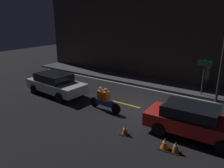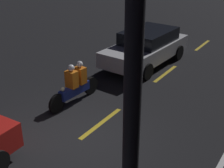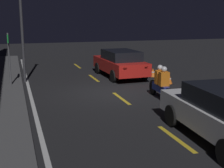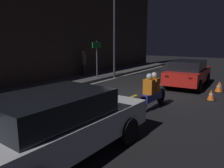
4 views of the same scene
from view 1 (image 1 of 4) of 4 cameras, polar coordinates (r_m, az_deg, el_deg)
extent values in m
plane|color=black|center=(13.35, 7.38, -6.22)|extent=(56.00, 56.00, 0.00)
cube|color=#4C4C4F|center=(17.54, 14.82, -0.60)|extent=(28.00, 2.25, 0.14)
cube|color=#382D28|center=(18.02, 17.20, 11.71)|extent=(28.00, 0.30, 7.54)
cube|color=gold|center=(19.71, -19.27, 0.76)|extent=(2.00, 0.14, 0.01)
cube|color=gold|center=(16.41, -9.87, -1.77)|extent=(2.00, 0.14, 0.01)
cube|color=gold|center=(13.79, 3.69, -5.29)|extent=(2.00, 0.14, 0.01)
cube|color=gold|center=(12.32, 22.14, -9.53)|extent=(2.00, 0.14, 0.01)
cube|color=silver|center=(16.34, 13.10, -2.05)|extent=(25.20, 0.14, 0.01)
cube|color=silver|center=(15.79, -14.33, -0.39)|extent=(4.55, 2.07, 0.62)
cube|color=black|center=(15.80, -14.99, 1.74)|extent=(2.54, 1.79, 0.53)
cube|color=red|center=(17.80, -17.28, 1.88)|extent=(0.07, 0.20, 0.10)
cube|color=red|center=(17.17, -20.53, 1.00)|extent=(0.07, 0.20, 0.10)
cylinder|color=black|center=(15.44, -8.41, -1.64)|extent=(0.67, 0.21, 0.66)
cylinder|color=black|center=(14.32, -13.62, -3.48)|extent=(0.67, 0.21, 0.66)
cylinder|color=black|center=(17.46, -14.77, 0.21)|extent=(0.67, 0.21, 0.66)
cylinder|color=black|center=(16.48, -19.72, -1.27)|extent=(0.67, 0.21, 0.66)
cube|color=red|center=(10.73, 20.65, -9.61)|extent=(4.39, 1.91, 0.65)
cube|color=black|center=(10.53, 19.84, -6.57)|extent=(2.44, 1.66, 0.51)
cube|color=red|center=(11.68, 11.11, -5.64)|extent=(0.07, 0.20, 0.10)
cube|color=red|center=(10.72, 8.81, -7.69)|extent=(0.07, 0.20, 0.10)
cylinder|color=black|center=(10.00, 27.05, -14.65)|extent=(0.65, 0.20, 0.64)
cylinder|color=black|center=(11.89, 15.06, -8.07)|extent=(0.65, 0.20, 0.64)
cylinder|color=black|center=(10.44, 12.08, -11.59)|extent=(0.65, 0.20, 0.64)
cylinder|color=black|center=(12.38, 1.01, -6.44)|extent=(0.63, 0.11, 0.62)
cylinder|color=black|center=(13.34, -4.60, -4.69)|extent=(0.63, 0.13, 0.62)
cube|color=navy|center=(12.78, -1.91, -4.92)|extent=(1.26, 0.31, 0.30)
sphere|color=#F2EABF|center=(12.39, -0.04, -4.51)|extent=(0.14, 0.14, 0.14)
cube|color=orange|center=(12.57, -1.58, -3.23)|extent=(0.30, 0.37, 0.55)
sphere|color=silver|center=(12.44, -1.59, -1.57)|extent=(0.22, 0.22, 0.22)
cube|color=orange|center=(12.81, -2.96, -2.84)|extent=(0.30, 0.37, 0.55)
sphere|color=silver|center=(12.68, -2.99, -1.21)|extent=(0.22, 0.22, 0.22)
cube|color=black|center=(10.50, 3.38, -12.93)|extent=(0.40, 0.40, 0.03)
cone|color=orange|center=(10.38, 3.40, -11.77)|extent=(0.31, 0.31, 0.46)
cylinder|color=white|center=(10.37, 3.41, -11.66)|extent=(0.17, 0.17, 0.05)
cube|color=black|center=(9.77, 13.56, -15.99)|extent=(0.48, 0.48, 0.03)
cone|color=orange|center=(9.63, 13.67, -14.75)|extent=(0.37, 0.37, 0.47)
cylinder|color=white|center=(9.62, 13.68, -14.63)|extent=(0.20, 0.20, 0.06)
cube|color=black|center=(9.66, 16.18, -16.62)|extent=(0.41, 0.41, 0.03)
cone|color=orange|center=(9.53, 16.30, -15.42)|extent=(0.31, 0.31, 0.45)
cylinder|color=white|center=(9.52, 16.32, -15.30)|extent=(0.17, 0.17, 0.05)
cylinder|color=black|center=(17.35, 23.45, -0.07)|extent=(0.28, 0.28, 0.79)
cylinder|color=#594C47|center=(17.15, 23.74, 2.31)|extent=(0.34, 0.34, 0.70)
sphere|color=tan|center=(17.05, 23.93, 3.83)|extent=(0.23, 0.23, 0.23)
cylinder|color=#4C4C51|center=(16.01, 22.69, 1.65)|extent=(0.08, 0.08, 2.40)
cube|color=#198C33|center=(15.80, 23.09, 4.97)|extent=(0.90, 0.05, 0.36)
cylinder|color=#333338|center=(14.88, 26.82, 5.61)|extent=(0.14, 0.14, 5.50)
camera|label=2|loc=(15.56, 35.29, 12.86)|focal=50.00mm
camera|label=3|loc=(23.63, -15.81, 11.73)|focal=50.00mm
camera|label=4|loc=(16.20, -31.61, 4.90)|focal=35.00mm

